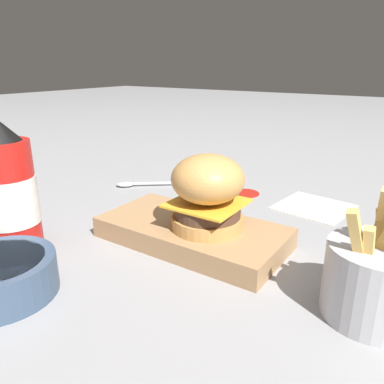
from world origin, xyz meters
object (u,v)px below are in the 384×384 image
at_px(burger, 208,192).
at_px(spoon, 140,184).
at_px(fries_basket, 375,279).
at_px(ketchup_bottle, 9,194).
at_px(side_bowl, 0,276).
at_px(serving_board, 192,232).

relative_size(burger, spoon, 0.73).
bearing_deg(fries_basket, ketchup_bottle, 15.48).
xyz_separation_m(burger, side_bowl, (0.14, 0.24, -0.06)).
bearing_deg(side_bowl, fries_basket, -151.28).
height_order(burger, spoon, burger).
bearing_deg(side_bowl, ketchup_bottle, -40.44).
bearing_deg(serving_board, side_bowl, 65.39).
bearing_deg(serving_board, fries_basket, 171.69).
distance_m(ketchup_bottle, spoon, 0.34).
bearing_deg(side_bowl, serving_board, -114.61).
bearing_deg(ketchup_bottle, side_bowl, 139.56).
bearing_deg(fries_basket, spoon, -21.59).
xyz_separation_m(burger, ketchup_bottle, (0.23, 0.16, -0.00)).
bearing_deg(burger, serving_board, -2.52).
height_order(serving_board, burger, burger).
relative_size(fries_basket, side_bowl, 1.14).
xyz_separation_m(serving_board, fries_basket, (-0.26, 0.04, 0.03)).
xyz_separation_m(ketchup_bottle, spoon, (0.05, -0.33, -0.08)).
relative_size(serving_board, ketchup_bottle, 1.46).
height_order(ketchup_bottle, fries_basket, ketchup_bottle).
distance_m(serving_board, fries_basket, 0.27).
distance_m(side_bowl, spoon, 0.43).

